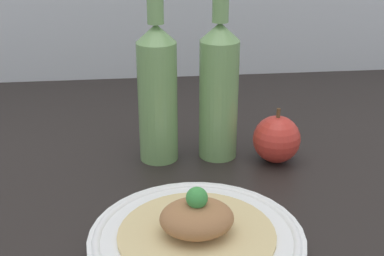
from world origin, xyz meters
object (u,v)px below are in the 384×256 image
plated_food (197,223)px  apple (277,139)px  plate (197,239)px  cider_bottle_right (219,87)px  cider_bottle_left (157,89)px

plated_food → apple: bearing=54.7°
plated_food → apple: apple is taller
plate → cider_bottle_right: 27.84cm
plate → apple: (15.40, 21.71, 2.76)cm
cider_bottle_left → apple: (18.64, -3.11, -8.11)cm
cider_bottle_left → cider_bottle_right: bearing=0.0°
apple → cider_bottle_right: bearing=160.9°
cider_bottle_left → plate: bearing=-82.5°
plated_food → cider_bottle_right: (6.40, 24.82, 8.47)cm
plate → apple: size_ratio=2.91×
plated_food → cider_bottle_left: size_ratio=0.64×
plated_food → cider_bottle_right: size_ratio=0.64×
cider_bottle_right → plated_food: bearing=-104.5°
cider_bottle_left → cider_bottle_right: size_ratio=1.00×
plate → cider_bottle_left: (-3.25, 24.82, 10.87)cm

